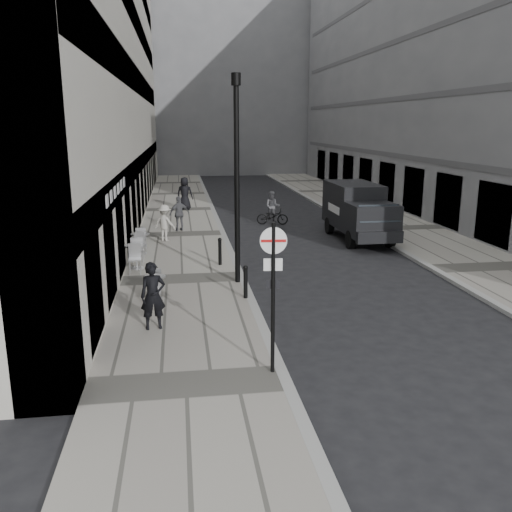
{
  "coord_description": "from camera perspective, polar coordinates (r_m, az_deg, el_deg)",
  "views": [
    {
      "loc": [
        -2.02,
        -7.3,
        5.18
      ],
      "look_at": [
        0.16,
        7.96,
        1.4
      ],
      "focal_mm": 38.0,
      "sensor_mm": 36.0,
      "label": 1
    }
  ],
  "objects": [
    {
      "name": "building_far",
      "position": [
        63.67,
        -5.22,
        18.98
      ],
      "size": [
        24.0,
        16.0,
        22.0
      ],
      "primitive_type": "cube",
      "color": "slate",
      "rests_on": "ground"
    },
    {
      "name": "cafe_table_near",
      "position": [
        21.99,
        -12.08,
        1.47
      ],
      "size": [
        0.75,
        1.69,
        0.97
      ],
      "color": "#B3B3B5",
      "rests_on": "sidewalk"
    },
    {
      "name": "far_sidewalk",
      "position": [
        28.07,
        15.15,
        2.79
      ],
      "size": [
        4.0,
        60.0,
        0.12
      ],
      "primitive_type": "cube",
      "color": "gray",
      "rests_on": "ground"
    },
    {
      "name": "panel_van",
      "position": [
        25.09,
        10.65,
        4.9
      ],
      "size": [
        2.0,
        5.33,
        2.51
      ],
      "rotation": [
        0.0,
        0.0,
        0.0
      ],
      "color": "black",
      "rests_on": "ground"
    },
    {
      "name": "pedestrian_b",
      "position": [
        24.22,
        -9.58,
        3.45
      ],
      "size": [
        1.19,
        1.04,
        1.6
      ],
      "primitive_type": "imported",
      "rotation": [
        0.0,
        0.0,
        2.59
      ],
      "color": "#B6B2A8",
      "rests_on": "sidewalk"
    },
    {
      "name": "pedestrian_a",
      "position": [
        26.43,
        -8.07,
        4.44
      ],
      "size": [
        1.06,
        0.7,
        1.67
      ],
      "primitive_type": "imported",
      "rotation": [
        0.0,
        0.0,
        3.47
      ],
      "color": "#58595D",
      "rests_on": "sidewalk"
    },
    {
      "name": "building_left",
      "position": [
        32.28,
        -16.17,
        20.07
      ],
      "size": [
        4.0,
        45.0,
        18.0
      ],
      "primitive_type": "cube",
      "color": "#B6B2A5",
      "rests_on": "ground"
    },
    {
      "name": "pedestrian_c",
      "position": [
        32.95,
        -7.51,
        6.54
      ],
      "size": [
        1.07,
        0.82,
        1.95
      ],
      "primitive_type": "imported",
      "rotation": [
        0.0,
        0.0,
        2.92
      ],
      "color": "black",
      "rests_on": "sidewalk"
    },
    {
      "name": "building_right",
      "position": [
        35.94,
        19.75,
        20.73
      ],
      "size": [
        6.0,
        45.0,
        20.0
      ],
      "primitive_type": "cube",
      "color": "slate",
      "rests_on": "ground"
    },
    {
      "name": "bollard_near",
      "position": [
        19.88,
        -3.82,
        0.4
      ],
      "size": [
        0.13,
        0.13,
        0.94
      ],
      "primitive_type": "cylinder",
      "color": "black",
      "rests_on": "sidewalk"
    },
    {
      "name": "cafe_table_mid",
      "position": [
        16.25,
        -10.55,
        -3.08
      ],
      "size": [
        0.64,
        1.44,
        0.82
      ],
      "color": "#B8B8BA",
      "rests_on": "sidewalk"
    },
    {
      "name": "lamppost",
      "position": [
        17.16,
        -2.04,
        9.01
      ],
      "size": [
        0.29,
        0.29,
        6.54
      ],
      "color": "black",
      "rests_on": "sidewalk"
    },
    {
      "name": "sidewalk",
      "position": [
        25.82,
        -7.93,
        2.21
      ],
      "size": [
        4.0,
        60.0,
        0.12
      ],
      "primitive_type": "cube",
      "color": "gray",
      "rests_on": "ground"
    },
    {
      "name": "cafe_table_far",
      "position": [
        19.76,
        -12.5,
        0.15
      ],
      "size": [
        0.8,
        1.8,
        1.02
      ],
      "color": "silver",
      "rests_on": "sidewalk"
    },
    {
      "name": "cyclist",
      "position": [
        28.48,
        1.74,
        4.7
      ],
      "size": [
        1.71,
        0.88,
        1.76
      ],
      "rotation": [
        0.0,
        0.0,
        -0.2
      ],
      "color": "black",
      "rests_on": "ground"
    },
    {
      "name": "walking_man",
      "position": [
        13.84,
        -10.79,
        -4.15
      ],
      "size": [
        0.68,
        0.49,
        1.72
      ],
      "primitive_type": "imported",
      "rotation": [
        0.0,
        0.0,
        0.13
      ],
      "color": "black",
      "rests_on": "sidewalk"
    },
    {
      "name": "bollard_far",
      "position": [
        16.07,
        -1.11,
        -2.84
      ],
      "size": [
        0.12,
        0.12,
        0.93
      ],
      "primitive_type": "cylinder",
      "color": "black",
      "rests_on": "sidewalk"
    },
    {
      "name": "sign_post",
      "position": [
        10.89,
        1.82,
        -2.35
      ],
      "size": [
        0.55,
        0.12,
        3.17
      ],
      "rotation": [
        0.0,
        0.0,
        -0.09
      ],
      "color": "black",
      "rests_on": "sidewalk"
    },
    {
      "name": "ground",
      "position": [
        9.18,
        6.47,
        -20.69
      ],
      "size": [
        120.0,
        120.0,
        0.0
      ],
      "primitive_type": "plane",
      "color": "black",
      "rests_on": "ground"
    }
  ]
}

